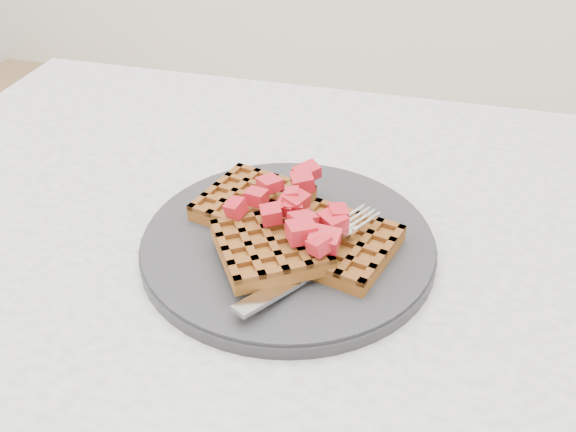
{
  "coord_description": "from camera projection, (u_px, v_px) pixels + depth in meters",
  "views": [
    {
      "loc": [
        0.01,
        -0.45,
        1.13
      ],
      "look_at": [
        -0.11,
        0.02,
        0.79
      ],
      "focal_mm": 40.0,
      "sensor_mm": 36.0,
      "label": 1
    }
  ],
  "objects": [
    {
      "name": "plate",
      "position": [
        288.0,
        243.0,
        0.61
      ],
      "size": [
        0.28,
        0.28,
        0.02
      ],
      "primitive_type": "cylinder",
      "color": "#232325",
      "rests_on": "table"
    },
    {
      "name": "strawberry_pile",
      "position": [
        288.0,
        204.0,
        0.59
      ],
      "size": [
        0.15,
        0.15,
        0.02
      ],
      "primitive_type": null,
      "color": "#92000E",
      "rests_on": "waffles"
    },
    {
      "name": "table",
      "position": [
        390.0,
        370.0,
        0.64
      ],
      "size": [
        1.2,
        0.8,
        0.75
      ],
      "color": "silver",
      "rests_on": "ground"
    },
    {
      "name": "fork",
      "position": [
        320.0,
        262.0,
        0.56
      ],
      "size": [
        0.11,
        0.17,
        0.02
      ],
      "primitive_type": null,
      "rotation": [
        0.0,
        0.0,
        -0.52
      ],
      "color": "silver",
      "rests_on": "plate"
    },
    {
      "name": "waffles",
      "position": [
        287.0,
        229.0,
        0.6
      ],
      "size": [
        0.21,
        0.19,
        0.03
      ],
      "color": "brown",
      "rests_on": "plate"
    }
  ]
}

